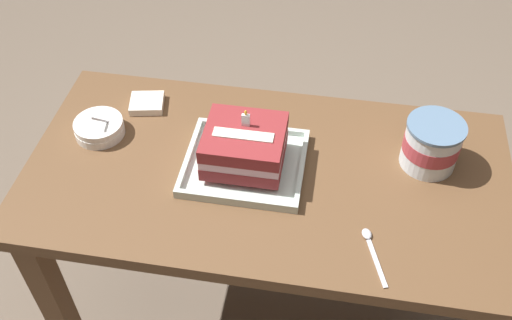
{
  "coord_description": "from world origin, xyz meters",
  "views": [
    {
      "loc": [
        0.13,
        -0.96,
        1.72
      ],
      "look_at": [
        -0.03,
        0.0,
        0.71
      ],
      "focal_mm": 41.09,
      "sensor_mm": 36.0,
      "label": 1
    }
  ],
  "objects_px": {
    "serving_spoon_near_tray": "(370,244)",
    "foil_tray": "(245,164)",
    "bowl_stack": "(99,128)",
    "napkin_pile": "(147,103)",
    "birthday_cake": "(244,146)",
    "ice_cream_tub": "(432,144)"
  },
  "relations": [
    {
      "from": "bowl_stack",
      "to": "napkin_pile",
      "type": "distance_m",
      "value": 0.15
    },
    {
      "from": "bowl_stack",
      "to": "ice_cream_tub",
      "type": "relative_size",
      "value": 0.91
    },
    {
      "from": "serving_spoon_near_tray",
      "to": "napkin_pile",
      "type": "relative_size",
      "value": 1.45
    },
    {
      "from": "foil_tray",
      "to": "napkin_pile",
      "type": "relative_size",
      "value": 2.84
    },
    {
      "from": "ice_cream_tub",
      "to": "serving_spoon_near_tray",
      "type": "bearing_deg",
      "value": -115.07
    },
    {
      "from": "foil_tray",
      "to": "bowl_stack",
      "type": "height_order",
      "value": "bowl_stack"
    },
    {
      "from": "serving_spoon_near_tray",
      "to": "foil_tray",
      "type": "bearing_deg",
      "value": 148.74
    },
    {
      "from": "birthday_cake",
      "to": "bowl_stack",
      "type": "xyz_separation_m",
      "value": [
        -0.39,
        0.05,
        -0.05
      ]
    },
    {
      "from": "foil_tray",
      "to": "birthday_cake",
      "type": "distance_m",
      "value": 0.06
    },
    {
      "from": "bowl_stack",
      "to": "serving_spoon_near_tray",
      "type": "xyz_separation_m",
      "value": [
        0.7,
        -0.24,
        -0.02
      ]
    },
    {
      "from": "birthday_cake",
      "to": "ice_cream_tub",
      "type": "relative_size",
      "value": 1.35
    },
    {
      "from": "foil_tray",
      "to": "bowl_stack",
      "type": "xyz_separation_m",
      "value": [
        -0.39,
        0.05,
        0.01
      ]
    },
    {
      "from": "serving_spoon_near_tray",
      "to": "birthday_cake",
      "type": "bearing_deg",
      "value": 148.74
    },
    {
      "from": "bowl_stack",
      "to": "serving_spoon_near_tray",
      "type": "relative_size",
      "value": 0.86
    },
    {
      "from": "foil_tray",
      "to": "bowl_stack",
      "type": "distance_m",
      "value": 0.39
    },
    {
      "from": "serving_spoon_near_tray",
      "to": "napkin_pile",
      "type": "xyz_separation_m",
      "value": [
        -0.61,
        0.36,
        0.01
      ]
    },
    {
      "from": "birthday_cake",
      "to": "bowl_stack",
      "type": "bearing_deg",
      "value": 172.29
    },
    {
      "from": "bowl_stack",
      "to": "serving_spoon_near_tray",
      "type": "bearing_deg",
      "value": -19.02
    },
    {
      "from": "napkin_pile",
      "to": "birthday_cake",
      "type": "bearing_deg",
      "value": -30.39
    },
    {
      "from": "foil_tray",
      "to": "napkin_pile",
      "type": "bearing_deg",
      "value": 149.61
    },
    {
      "from": "bowl_stack",
      "to": "ice_cream_tub",
      "type": "distance_m",
      "value": 0.83
    },
    {
      "from": "foil_tray",
      "to": "ice_cream_tub",
      "type": "distance_m",
      "value": 0.45
    }
  ]
}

